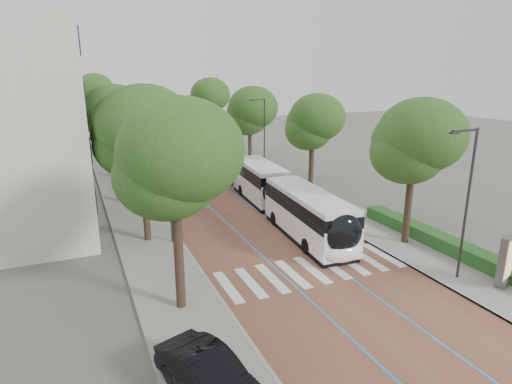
{
  "coord_description": "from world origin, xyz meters",
  "views": [
    {
      "loc": [
        -11.39,
        -17.82,
        10.75
      ],
      "look_at": [
        0.35,
        9.26,
        2.4
      ],
      "focal_mm": 30.0,
      "sensor_mm": 36.0,
      "label": 1
    }
  ],
  "objects": [
    {
      "name": "bus_queued_3",
      "position": [
        2.13,
        65.05,
        1.62
      ],
      "size": [
        2.58,
        12.41,
        3.2
      ],
      "rotation": [
        0.0,
        0.0,
        -0.0
      ],
      "color": "white",
      "rests_on": "ground"
    },
    {
      "name": "road",
      "position": [
        0.0,
        40.0,
        0.01
      ],
      "size": [
        11.0,
        140.0,
        0.02
      ],
      "primitive_type": "cube",
      "color": "brown",
      "rests_on": "ground"
    },
    {
      "name": "zebra_crossing",
      "position": [
        0.2,
        1.0,
        0.03
      ],
      "size": [
        10.55,
        3.6,
        0.01
      ],
      "color": "silver",
      "rests_on": "ground"
    },
    {
      "name": "hedge",
      "position": [
        9.1,
        0.0,
        0.52
      ],
      "size": [
        1.2,
        14.0,
        0.8
      ],
      "primitive_type": "cube",
      "color": "#19491B",
      "rests_on": "sidewalk_right"
    },
    {
      "name": "lamp_post_left",
      "position": [
        -6.1,
        8.0,
        4.12
      ],
      "size": [
        0.14,
        0.14,
        8.0
      ],
      "primitive_type": "cylinder",
      "color": "#2D2D2F",
      "rests_on": "sidewalk_left"
    },
    {
      "name": "ad_panel",
      "position": [
        8.01,
        -4.71,
        1.58
      ],
      "size": [
        1.39,
        0.79,
        2.79
      ],
      "rotation": [
        0.0,
        0.0,
        0.34
      ],
      "color": "#59595B",
      "rests_on": "sidewalk_right"
    },
    {
      "name": "parked_car",
      "position": [
        -7.99,
        -6.1,
        0.9
      ],
      "size": [
        3.09,
        5.02,
        1.56
      ],
      "primitive_type": "imported",
      "rotation": [
        0.0,
        0.0,
        0.33
      ],
      "color": "black",
      "rests_on": "sidewalk_left"
    },
    {
      "name": "lead_bus",
      "position": [
        2.63,
        9.08,
        1.63
      ],
      "size": [
        3.88,
        18.53,
        3.2
      ],
      "rotation": [
        0.0,
        0.0,
        -0.08
      ],
      "color": "black",
      "rests_on": "ground"
    },
    {
      "name": "trees_left",
      "position": [
        -7.5,
        24.91,
        6.73
      ],
      "size": [
        6.07,
        60.56,
        9.94
      ],
      "color": "black",
      "rests_on": "ground"
    },
    {
      "name": "sidewalk_right",
      "position": [
        7.5,
        40.0,
        0.06
      ],
      "size": [
        4.0,
        140.0,
        0.12
      ],
      "primitive_type": "cube",
      "color": "gray",
      "rests_on": "ground"
    },
    {
      "name": "bus_queued_1",
      "position": [
        1.48,
        37.46,
        1.62
      ],
      "size": [
        3.13,
        12.51,
        3.2
      ],
      "rotation": [
        0.0,
        0.0,
        0.05
      ],
      "color": "white",
      "rests_on": "ground"
    },
    {
      "name": "kerb_left",
      "position": [
        -5.6,
        40.0,
        0.06
      ],
      "size": [
        0.2,
        140.0,
        0.14
      ],
      "primitive_type": "cube",
      "color": "gray",
      "rests_on": "ground"
    },
    {
      "name": "bus_queued_0",
      "position": [
        1.97,
        25.66,
        1.62
      ],
      "size": [
        2.59,
        12.41,
        3.2
      ],
      "rotation": [
        0.0,
        0.0,
        0.0
      ],
      "color": "white",
      "rests_on": "ground"
    },
    {
      "name": "sidewalk_left",
      "position": [
        -7.5,
        40.0,
        0.06
      ],
      "size": [
        4.0,
        140.0,
        0.12
      ],
      "primitive_type": "cube",
      "color": "gray",
      "rests_on": "ground"
    },
    {
      "name": "kerb_right",
      "position": [
        5.6,
        40.0,
        0.06
      ],
      "size": [
        0.2,
        140.0,
        0.14
      ],
      "primitive_type": "cube",
      "color": "gray",
      "rests_on": "ground"
    },
    {
      "name": "ground",
      "position": [
        0.0,
        0.0,
        0.0
      ],
      "size": [
        160.0,
        160.0,
        0.0
      ],
      "primitive_type": "plane",
      "color": "#51544C",
      "rests_on": "ground"
    },
    {
      "name": "lane_line_left",
      "position": [
        -1.6,
        40.0,
        0.02
      ],
      "size": [
        0.12,
        126.0,
        0.01
      ],
      "primitive_type": "cube",
      "color": "#2887C9",
      "rests_on": "road"
    },
    {
      "name": "streetlight_near",
      "position": [
        6.62,
        -3.0,
        4.82
      ],
      "size": [
        1.82,
        0.2,
        8.0
      ],
      "color": "#2D2D2F",
      "rests_on": "sidewalk_right"
    },
    {
      "name": "trees_right",
      "position": [
        7.7,
        24.38,
        6.45
      ],
      "size": [
        5.84,
        47.6,
        9.34
      ],
      "color": "black",
      "rests_on": "ground"
    },
    {
      "name": "streetlight_far",
      "position": [
        6.62,
        22.0,
        4.82
      ],
      "size": [
        1.82,
        0.2,
        8.0
      ],
      "color": "#2D2D2F",
      "rests_on": "sidewalk_right"
    },
    {
      "name": "lane_line_right",
      "position": [
        1.6,
        40.0,
        0.02
      ],
      "size": [
        0.12,
        126.0,
        0.01
      ],
      "primitive_type": "cube",
      "color": "#2887C9",
      "rests_on": "road"
    },
    {
      "name": "bus_queued_2",
      "position": [
        2.08,
        51.78,
        1.62
      ],
      "size": [
        3.27,
        12.53,
        3.2
      ],
      "rotation": [
        0.0,
        0.0,
        -0.06
      ],
      "color": "white",
      "rests_on": "ground"
    }
  ]
}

